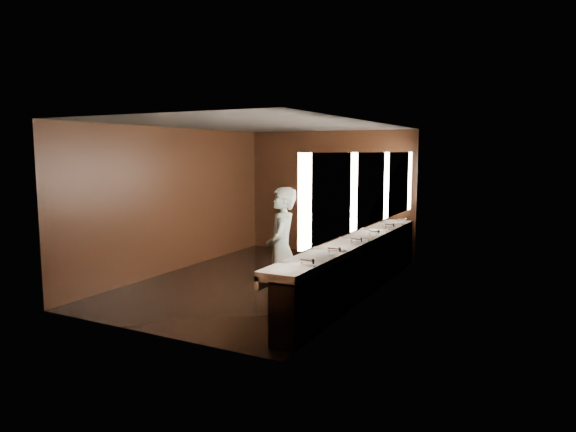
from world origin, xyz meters
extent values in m
plane|color=black|center=(0.00, 0.00, 0.00)|extent=(6.00, 6.00, 0.00)
cube|color=#2D2D2B|center=(0.00, 0.00, 2.80)|extent=(4.00, 6.00, 0.02)
cube|color=black|center=(0.00, 3.00, 1.40)|extent=(4.00, 0.02, 2.80)
cube|color=black|center=(0.00, -3.00, 1.40)|extent=(4.00, 0.02, 2.80)
cube|color=black|center=(-2.00, 0.00, 1.40)|extent=(0.02, 6.00, 2.80)
cube|color=black|center=(2.00, 0.00, 1.40)|extent=(0.02, 6.00, 2.80)
cube|color=black|center=(1.82, 0.00, 0.40)|extent=(0.36, 5.40, 0.81)
cube|color=white|center=(1.73, 0.00, 0.85)|extent=(0.55, 5.40, 0.12)
cube|color=white|center=(1.48, 0.00, 0.77)|extent=(0.06, 5.40, 0.18)
cylinder|color=silver|center=(1.91, -2.20, 0.99)|extent=(0.18, 0.04, 0.04)
cylinder|color=silver|center=(1.91, -1.32, 0.99)|extent=(0.18, 0.04, 0.04)
cylinder|color=silver|center=(1.91, -0.44, 0.99)|extent=(0.18, 0.04, 0.04)
cylinder|color=silver|center=(1.91, 0.44, 0.99)|extent=(0.18, 0.04, 0.04)
cylinder|color=silver|center=(1.91, 1.32, 0.99)|extent=(0.18, 0.04, 0.04)
cylinder|color=silver|center=(1.91, 2.20, 0.99)|extent=(0.18, 0.04, 0.04)
cube|color=white|center=(1.97, -2.40, 1.75)|extent=(0.06, 0.22, 1.15)
cube|color=white|center=(1.99, -1.60, 1.75)|extent=(0.03, 1.32, 1.15)
cube|color=white|center=(1.97, -0.80, 1.75)|extent=(0.06, 0.23, 1.15)
cube|color=white|center=(1.99, 0.00, 1.75)|extent=(0.03, 1.32, 1.15)
cube|color=white|center=(1.97, 0.80, 1.75)|extent=(0.06, 0.23, 1.15)
cube|color=white|center=(1.99, 1.60, 1.75)|extent=(0.03, 1.32, 1.15)
cube|color=white|center=(1.97, 2.40, 1.75)|extent=(0.06, 0.22, 1.15)
imported|color=#82ACC2|center=(1.14, -1.44, 0.92)|extent=(0.67, 0.79, 1.84)
cylinder|color=black|center=(1.58, -1.72, 0.28)|extent=(0.47, 0.47, 0.56)
camera|label=1|loc=(4.59, -7.83, 2.34)|focal=32.00mm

